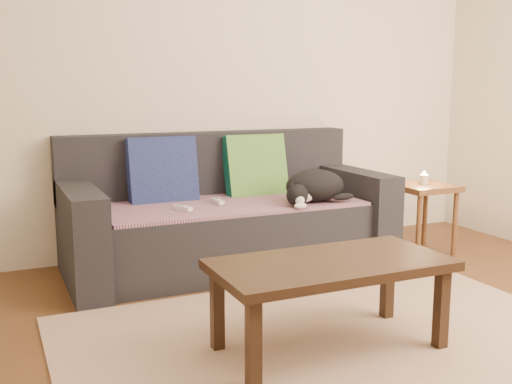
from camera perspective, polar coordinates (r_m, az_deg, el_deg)
ground at (r=2.76m, az=9.65°, el=-15.37°), size 4.50×4.50×0.00m
back_wall at (r=4.31m, az=-5.08°, el=11.52°), size 4.50×0.04×2.60m
sofa at (r=4.00m, az=-2.85°, el=-2.63°), size 2.10×0.94×0.87m
throw_blanket at (r=3.89m, az=-2.37°, el=-1.15°), size 1.66×0.74×0.02m
cushion_navy at (r=3.98m, az=-8.89°, el=1.91°), size 0.45×0.19×0.46m
cushion_green at (r=4.20m, az=-0.06°, el=2.45°), size 0.44×0.21×0.45m
cat at (r=3.90m, az=5.50°, el=0.51°), size 0.49×0.36×0.21m
wii_remote_a at (r=3.65m, az=-7.03°, el=-1.55°), size 0.09×0.15×0.03m
wii_remote_b at (r=3.85m, az=-3.65°, el=-0.90°), size 0.04×0.15×0.03m
side_table at (r=4.43m, az=15.63°, el=-0.41°), size 0.40×0.40×0.50m
candle at (r=4.41m, az=15.70°, el=1.19°), size 0.06×0.06×0.09m
rug at (r=2.87m, az=7.94°, el=-14.16°), size 2.50×1.80×0.01m
coffee_table at (r=2.70m, az=7.10°, el=-7.55°), size 1.05×0.53×0.42m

